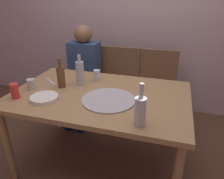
{
  "coord_description": "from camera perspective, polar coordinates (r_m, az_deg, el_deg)",
  "views": [
    {
      "loc": [
        0.56,
        -1.52,
        1.53
      ],
      "look_at": [
        0.11,
        0.0,
        0.79
      ],
      "focal_mm": 34.35,
      "sensor_mm": 36.0,
      "label": 1
    }
  ],
  "objects": [
    {
      "name": "guest_in_sweater",
      "position": [
        2.63,
        -8.0,
        4.93
      ],
      "size": [
        0.36,
        0.56,
        1.17
      ],
      "rotation": [
        0.0,
        0.0,
        3.14
      ],
      "color": "navy",
      "rests_on": "ground_plane"
    },
    {
      "name": "dining_table",
      "position": [
        1.84,
        -3.23,
        -3.23
      ],
      "size": [
        1.47,
        0.94,
        0.74
      ],
      "color": "#99754C",
      "rests_on": "ground_plane"
    },
    {
      "name": "wine_bottle",
      "position": [
        1.96,
        -8.51,
        4.44
      ],
      "size": [
        0.07,
        0.07,
        0.28
      ],
      "color": "#B2BCC1",
      "rests_on": "dining_table"
    },
    {
      "name": "ground_plane",
      "position": [
        2.23,
        -2.81,
        -18.45
      ],
      "size": [
        8.0,
        8.0,
        0.0
      ],
      "primitive_type": "plane",
      "color": "#513828"
    },
    {
      "name": "beer_bottle",
      "position": [
        1.94,
        -13.44,
        3.49
      ],
      "size": [
        0.07,
        0.07,
        0.27
      ],
      "color": "brown",
      "rests_on": "dining_table"
    },
    {
      "name": "tumbler_near",
      "position": [
        2.0,
        -20.71,
        1.36
      ],
      "size": [
        0.07,
        0.07,
        0.09
      ],
      "primitive_type": "cylinder",
      "color": "#B7C6BC",
      "rests_on": "dining_table"
    },
    {
      "name": "chair_middle",
      "position": [
        2.67,
        2.15,
        2.54
      ],
      "size": [
        0.44,
        0.44,
        0.9
      ],
      "rotation": [
        0.0,
        0.0,
        3.14
      ],
      "color": "brown",
      "rests_on": "ground_plane"
    },
    {
      "name": "chair_right",
      "position": [
        2.6,
        11.8,
        1.42
      ],
      "size": [
        0.44,
        0.44,
        0.9
      ],
      "rotation": [
        0.0,
        0.0,
        3.14
      ],
      "color": "brown",
      "rests_on": "ground_plane"
    },
    {
      "name": "plate_stack",
      "position": [
        1.78,
        -17.57,
        -2.11
      ],
      "size": [
        0.22,
        0.22,
        0.03
      ],
      "primitive_type": "cylinder",
      "color": "white",
      "rests_on": "dining_table"
    },
    {
      "name": "table_knife",
      "position": [
        2.11,
        -15.98,
        2.01
      ],
      "size": [
        0.19,
        0.15,
        0.01
      ],
      "primitive_type": "cube",
      "rotation": [
        0.0,
        0.0,
        5.62
      ],
      "color": "#B7B7BC",
      "rests_on": "dining_table"
    },
    {
      "name": "pizza_tray",
      "position": [
        1.69,
        -0.96,
        -2.73
      ],
      "size": [
        0.42,
        0.42,
        0.01
      ],
      "primitive_type": "cylinder",
      "color": "#ADADB2",
      "rests_on": "dining_table"
    },
    {
      "name": "chair_left",
      "position": [
        2.8,
        -6.6,
        3.49
      ],
      "size": [
        0.44,
        0.44,
        0.9
      ],
      "rotation": [
        0.0,
        0.0,
        3.14
      ],
      "color": "brown",
      "rests_on": "ground_plane"
    },
    {
      "name": "tumbler_far",
      "position": [
        2.05,
        -4.04,
        3.78
      ],
      "size": [
        0.06,
        0.06,
        0.11
      ],
      "primitive_type": "cylinder",
      "color": "silver",
      "rests_on": "dining_table"
    },
    {
      "name": "back_wall",
      "position": [
        2.9,
        5.66,
        20.27
      ],
      "size": [
        6.0,
        0.1,
        2.6
      ],
      "primitive_type": "cube",
      "color": "#B29EA3",
      "rests_on": "ground_plane"
    },
    {
      "name": "water_bottle",
      "position": [
        1.35,
        7.52,
        -5.56
      ],
      "size": [
        0.07,
        0.07,
        0.29
      ],
      "color": "#B2BCC1",
      "rests_on": "dining_table"
    },
    {
      "name": "soda_can",
      "position": [
        1.87,
        -24.47,
        -0.34
      ],
      "size": [
        0.07,
        0.07,
        0.12
      ],
      "primitive_type": "cylinder",
      "color": "red",
      "rests_on": "dining_table"
    }
  ]
}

